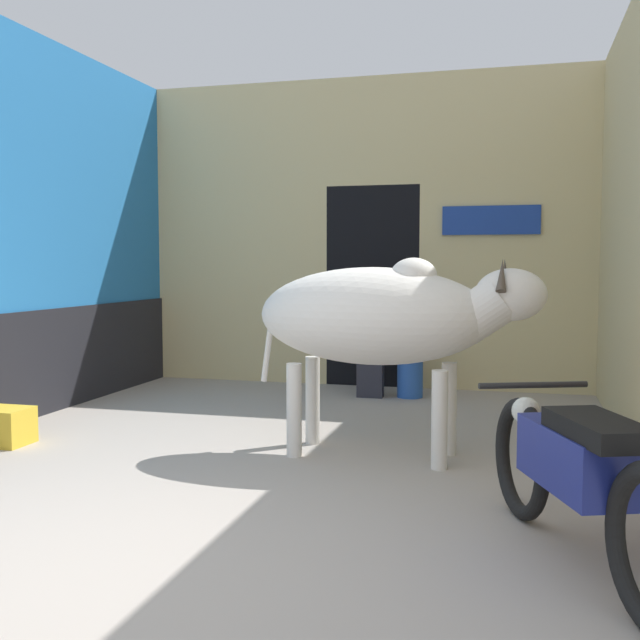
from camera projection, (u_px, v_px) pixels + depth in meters
The scene contains 9 objects.
ground_plane at pixel (127, 570), 3.38m from camera, with size 30.00×30.00×0.00m, color #9E9389.
wall_left_shopfront at pixel (8, 231), 6.45m from camera, with size 0.25×5.28×3.44m.
wall_back_with_doorway at pixel (371, 252), 8.59m from camera, with size 5.00×0.93×3.44m.
cow at pixel (384, 317), 5.30m from camera, with size 2.07×0.84×1.43m.
motorcycle_near at pixel (576, 472), 3.39m from camera, with size 0.85×1.86×0.77m.
shopkeeper_seated at pixel (373, 328), 7.81m from camera, with size 0.38×0.34×1.31m.
plastic_stool at pixel (410, 373), 7.73m from camera, with size 0.38×0.38×0.48m.
crate at pixel (0, 426), 5.73m from camera, with size 0.44×0.32×0.28m.
bucket at pixel (582, 440), 5.32m from camera, with size 0.26×0.26×0.26m.
Camera 1 is at (1.69, -2.95, 1.39)m, focal length 42.00 mm.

